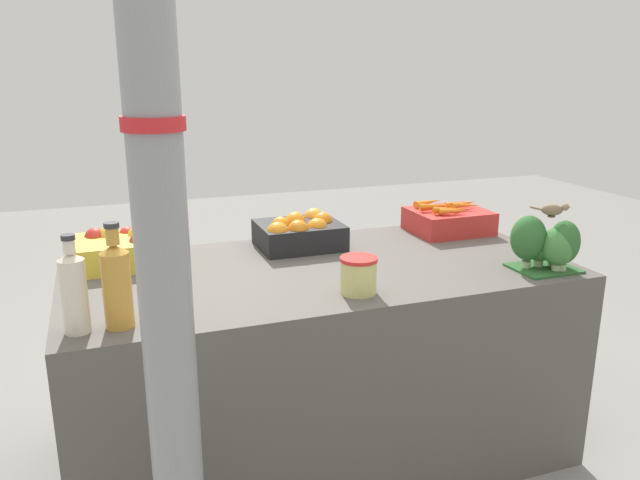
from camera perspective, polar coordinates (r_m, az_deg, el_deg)
ground_plane at (r=2.61m, az=0.00°, el=-18.45°), size 10.00×10.00×0.00m
market_table at (r=2.42m, az=0.00°, el=-10.99°), size 1.80×0.88×0.76m
support_pole at (r=1.32m, az=-14.86°, el=8.15°), size 0.13×0.13×2.60m
apple_crate at (r=2.40m, az=-17.45°, el=-0.68°), size 0.33×0.27×0.13m
orange_crate at (r=2.50m, az=-1.84°, el=0.72°), size 0.33×0.27×0.14m
carrot_crate at (r=2.79m, az=11.66°, el=1.86°), size 0.33×0.29×0.14m
broccoli_pile at (r=2.34m, az=20.06°, el=-0.36°), size 0.23×0.19×0.20m
juice_bottle_cloudy at (r=1.81m, az=-21.57°, el=-4.36°), size 0.07×0.07×0.28m
juice_bottle_amber at (r=1.81m, az=-18.09°, el=-3.80°), size 0.08×0.08×0.30m
pickle_jar at (r=2.00m, az=3.54°, el=-3.22°), size 0.12×0.12×0.12m
sparrow_bird at (r=2.31m, az=20.57°, el=2.63°), size 0.12×0.08×0.05m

